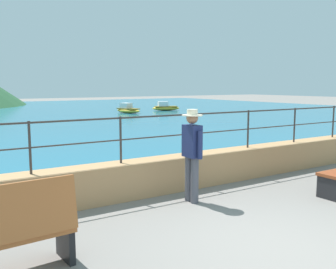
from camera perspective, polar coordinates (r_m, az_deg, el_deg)
The scene contains 6 objects.
ground_plane at distance 5.57m, azimuth 16.54°, elevation -16.01°, with size 120.00×120.00×0.00m, color slate.
promenade_wall at distance 7.81m, azimuth -1.49°, elevation -6.16°, with size 20.00×0.56×0.70m, color tan.
railing at distance 7.64m, azimuth -1.51°, elevation 0.92°, with size 18.44×0.04×0.90m.
person_walking at distance 7.04m, azimuth 3.64°, elevation -2.46°, with size 0.38×0.57×1.75m.
boat_3 at distance 29.08m, azimuth -6.08°, elevation 3.78°, with size 1.52×2.46×0.76m.
boat_4 at distance 31.79m, azimuth -0.41°, elevation 4.13°, with size 2.47×1.64×0.76m.
Camera 1 is at (-3.92, -3.29, 2.19)m, focal length 40.37 mm.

